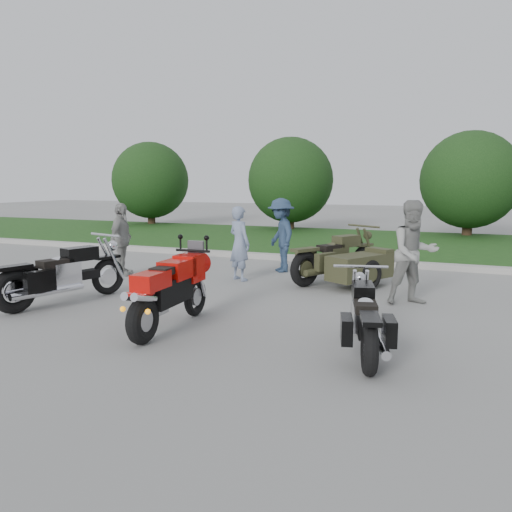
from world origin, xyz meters
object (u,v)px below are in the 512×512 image
at_px(cruiser_left, 59,277).
at_px(person_denim, 281,235).
at_px(person_stripe, 239,243).
at_px(person_grey, 414,253).
at_px(person_back, 121,239).
at_px(cruiser_right, 365,322).
at_px(sportbike_red, 169,289).
at_px(cruiser_sidecar, 348,264).

bearing_deg(cruiser_left, person_denim, 77.30).
xyz_separation_m(person_stripe, person_denim, (0.48, 1.33, 0.07)).
bearing_deg(person_grey, person_back, 145.45).
height_order(person_stripe, person_grey, person_grey).
xyz_separation_m(cruiser_right, person_back, (-6.10, 3.28, 0.41)).
distance_m(sportbike_red, person_back, 4.65).
relative_size(person_grey, person_back, 1.10).
relative_size(cruiser_left, cruiser_sidecar, 1.04).
bearing_deg(person_grey, cruiser_right, -127.46).
distance_m(cruiser_left, person_grey, 6.17).
height_order(cruiser_right, person_grey, person_grey).
xyz_separation_m(cruiser_left, person_grey, (5.69, 2.35, 0.41)).
bearing_deg(person_grey, cruiser_sidecar, 108.61).
distance_m(person_grey, person_back, 6.41).
height_order(sportbike_red, person_grey, person_grey).
distance_m(sportbike_red, person_denim, 5.09).
xyz_separation_m(sportbike_red, cruiser_left, (-2.58, 0.57, -0.10)).
bearing_deg(person_denim, person_back, -97.74).
bearing_deg(cruiser_sidecar, person_grey, -10.09).
relative_size(cruiser_left, cruiser_right, 1.17).
bearing_deg(cruiser_left, person_back, 121.11).
height_order(sportbike_red, cruiser_right, sportbike_red).
relative_size(person_denim, person_back, 1.06).
bearing_deg(person_stripe, cruiser_left, 85.37).
xyz_separation_m(cruiser_sidecar, person_stripe, (-2.30, -0.32, 0.35)).
relative_size(sportbike_red, cruiser_right, 1.02).
relative_size(sportbike_red, person_back, 1.30).
bearing_deg(sportbike_red, person_stripe, 96.65).
xyz_separation_m(cruiser_sidecar, person_back, (-5.03, -0.80, 0.37)).
height_order(sportbike_red, person_stripe, person_stripe).
height_order(person_stripe, person_denim, person_denim).
bearing_deg(person_back, person_denim, -74.07).
distance_m(cruiser_left, person_back, 2.81).
relative_size(cruiser_sidecar, person_denim, 1.35).
distance_m(cruiser_sidecar, person_stripe, 2.35).
bearing_deg(cruiser_right, cruiser_left, 159.04).
xyz_separation_m(person_stripe, person_grey, (3.68, -0.83, 0.10)).
relative_size(sportbike_red, person_grey, 1.18).
bearing_deg(person_stripe, cruiser_sidecar, -144.26).
xyz_separation_m(sportbike_red, person_stripe, (-0.57, 3.75, 0.21)).
bearing_deg(person_denim, person_stripe, -57.07).
xyz_separation_m(sportbike_red, cruiser_right, (2.80, -0.02, -0.18)).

